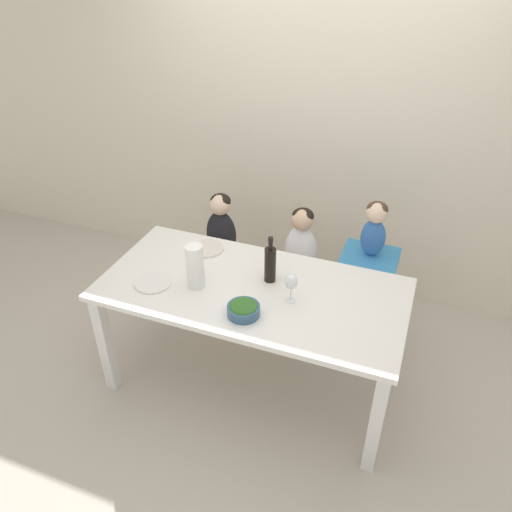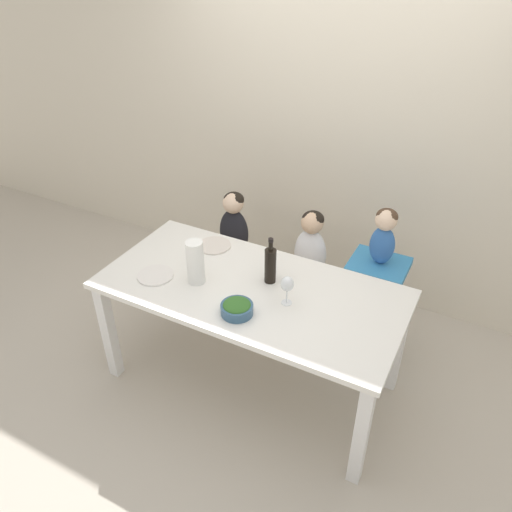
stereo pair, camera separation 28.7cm
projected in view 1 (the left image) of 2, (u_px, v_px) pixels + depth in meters
The scene contains 15 objects.
ground_plane at pixel (253, 379), 3.35m from camera, with size 14.00×14.00×0.00m, color #BCB2A3.
wall_back at pixel (317, 122), 3.63m from camera, with size 10.00×0.06×2.70m.
dining_table at pixel (252, 300), 2.98m from camera, with size 1.80×0.87×0.77m.
chair_far_left at pixel (223, 263), 3.83m from camera, with size 0.44×0.39×0.44m.
chair_far_center at pixel (299, 280), 3.65m from camera, with size 0.44×0.39×0.44m.
chair_right_highchair at pixel (368, 273), 3.41m from camera, with size 0.37×0.33×0.71m.
person_child_left at pixel (221, 225), 3.65m from camera, with size 0.23×0.16×0.52m.
person_child_center at pixel (301, 241), 3.46m from camera, with size 0.23×0.16×0.52m.
person_baby_right at pixel (375, 225), 3.20m from camera, with size 0.16×0.14×0.39m.
wine_bottle at pixel (270, 264), 2.92m from camera, with size 0.07×0.07×0.30m.
paper_towel_roll at pixel (195, 266), 2.86m from camera, with size 0.10×0.10×0.27m.
wine_glass_near at pixel (291, 282), 2.75m from camera, with size 0.07×0.07×0.18m.
salad_bowl_large at pixel (244, 309), 2.70m from camera, with size 0.18×0.18×0.08m.
dinner_plate_front_left at pixel (153, 283), 2.95m from camera, with size 0.22×0.22×0.01m.
dinner_plate_back_left at pixel (207, 248), 3.27m from camera, with size 0.22×0.22×0.01m.
Camera 1 is at (0.85, -2.18, 2.53)m, focal length 35.00 mm.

